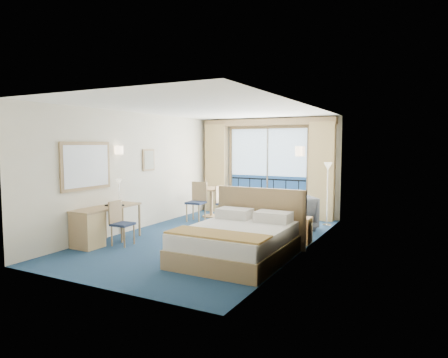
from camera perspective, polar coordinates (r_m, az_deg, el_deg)
floor at (r=8.49m, az=-1.86°, el=-8.47°), size 6.50×6.50×0.00m
room_walls at (r=8.26m, az=-1.89°, el=3.61°), size 4.04×6.54×2.72m
balcony_door at (r=11.21m, az=6.21°, el=0.69°), size 2.36×0.03×2.52m
curtain_left at (r=11.72m, az=-1.09°, el=1.56°), size 0.65×0.22×2.55m
curtain_right at (r=10.59m, az=13.79°, el=1.05°), size 0.65×0.22×2.55m
pelmet at (r=11.08m, az=6.09°, el=8.09°), size 3.80×0.25×0.18m
mirror at (r=8.31m, az=-19.08°, el=1.77°), size 0.05×1.25×0.95m
wall_print at (r=9.75m, az=-10.72°, el=2.69°), size 0.04×0.42×0.52m
sconce_left at (r=8.92m, az=-14.78°, el=4.01°), size 0.18×0.18×0.18m
sconce_right at (r=7.36m, az=10.82°, el=3.92°), size 0.18×0.18×0.18m
bed at (r=6.96m, az=2.04°, el=-8.79°), size 1.81×2.15×1.14m
nightstand at (r=8.19m, az=10.84°, el=-7.19°), size 0.40×0.38×0.52m
phone at (r=8.10m, az=10.51°, el=-5.15°), size 0.17×0.13×0.07m
armchair at (r=9.49m, az=10.14°, el=-4.69°), size 1.19×1.20×0.79m
floor_lamp at (r=9.93m, az=14.60°, el=0.15°), size 0.21×0.21×1.54m
desk at (r=8.18m, az=-18.36°, el=-6.39°), size 0.53×1.54×0.72m
desk_chair at (r=8.13m, az=-14.70°, el=-5.72°), size 0.40×0.40×0.87m
folder at (r=8.45m, az=-15.38°, el=-3.63°), size 0.34×0.26×0.03m
desk_lamp at (r=8.80m, az=-14.78°, el=-0.96°), size 0.13×0.13×0.49m
round_table at (r=10.88m, az=-1.84°, el=-2.30°), size 0.88×0.88×0.79m
table_chair_a at (r=10.50m, az=-0.29°, el=-3.10°), size 0.43×0.42×0.89m
table_chair_b at (r=10.33m, az=-3.82°, el=-2.87°), size 0.46×0.47×1.00m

